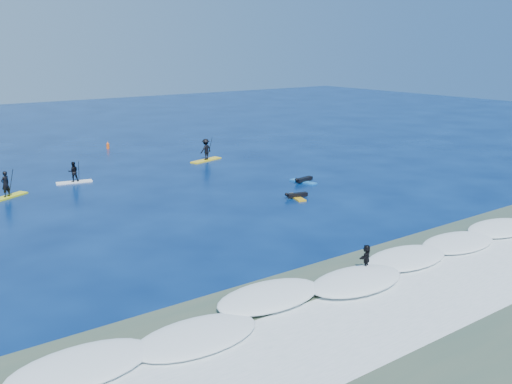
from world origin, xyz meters
TOP-DOWN VIEW (x-y plane):
  - ground at (0.00, 0.00)m, footprint 160.00×160.00m
  - shallow_water at (0.00, -14.00)m, footprint 90.00×13.00m
  - breaking_wave at (0.00, -10.00)m, footprint 40.00×6.00m
  - whitewater at (0.00, -13.00)m, footprint 34.00×5.00m
  - sup_paddler_left at (-11.55, 13.86)m, footprint 3.04×2.19m
  - sup_paddler_center at (-6.36, 15.49)m, footprint 2.70×1.17m
  - sup_paddler_right at (6.06, 16.75)m, footprint 3.37×1.68m
  - prone_paddler_near at (4.30, 2.17)m, footprint 1.65×2.15m
  - prone_paddler_far at (7.66, 5.31)m, footprint 1.80×2.31m
  - wave_surfer at (-1.70, -9.80)m, footprint 1.75×1.12m
  - marker_buoy at (1.33, 27.75)m, footprint 0.31×0.31m

SIDE VIEW (x-z plane):
  - ground at x=0.00m, z-range 0.00..0.00m
  - breaking_wave at x=0.00m, z-range -0.15..0.15m
  - whitewater at x=0.00m, z-range -0.01..0.01m
  - shallow_water at x=0.00m, z-range 0.00..0.01m
  - prone_paddler_near at x=4.30m, z-range -0.07..0.37m
  - prone_paddler_far at x=7.66m, z-range -0.08..0.40m
  - marker_buoy at x=1.33m, z-range -0.05..0.69m
  - sup_paddler_left at x=-11.55m, z-range -0.40..1.75m
  - sup_paddler_center at x=-6.36m, z-range -0.23..1.61m
  - wave_surfer at x=-1.70m, z-range 0.10..1.34m
  - sup_paddler_right at x=6.06m, z-range -0.25..2.04m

